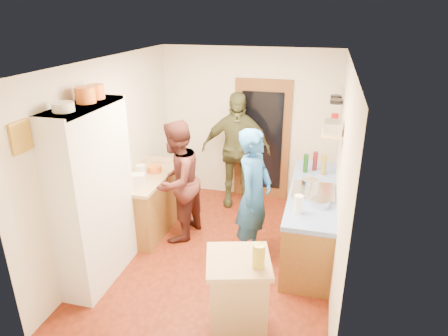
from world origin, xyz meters
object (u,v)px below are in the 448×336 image
at_px(right_counter_base, 311,220).
at_px(island_base, 238,299).
at_px(person_back, 237,150).
at_px(hutch_body, 94,197).
at_px(person_hob, 255,197).
at_px(person_left, 180,181).

relative_size(right_counter_base, island_base, 2.56).
height_order(island_base, person_back, person_back).
distance_m(island_base, person_back, 3.06).
bearing_deg(hutch_body, person_hob, 26.27).
bearing_deg(person_back, hutch_body, -126.98).
relative_size(island_base, person_left, 0.49).
bearing_deg(person_left, person_back, 165.96).
xyz_separation_m(island_base, person_back, (-0.68, 2.93, 0.55)).
xyz_separation_m(hutch_body, person_left, (0.65, 1.15, -0.22)).
bearing_deg(person_back, person_left, -124.11).
bearing_deg(island_base, person_hob, 93.56).
bearing_deg(island_base, right_counter_base, 71.09).
bearing_deg(person_hob, island_base, -163.07).
distance_m(hutch_body, island_base, 2.06).
bearing_deg(island_base, hutch_body, 163.89).
distance_m(island_base, person_hob, 1.50).
relative_size(hutch_body, person_left, 1.24).
relative_size(person_hob, person_left, 1.02).
distance_m(person_left, person_back, 1.36).
height_order(hutch_body, person_back, hutch_body).
bearing_deg(person_left, person_hob, 85.98).
bearing_deg(person_back, island_base, -87.48).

